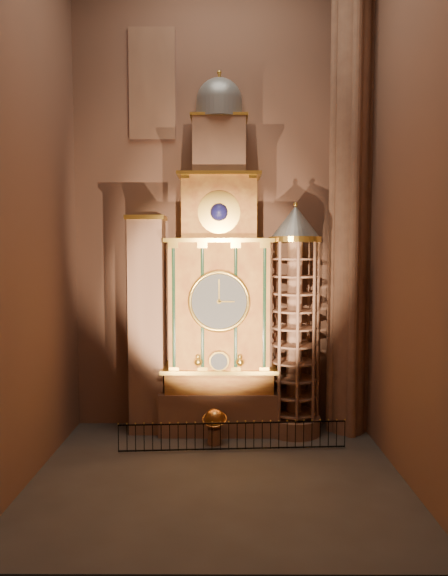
{
  "coord_description": "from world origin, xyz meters",
  "views": [
    {
      "loc": [
        0.29,
        -19.0,
        8.52
      ],
      "look_at": [
        0.22,
        3.0,
        6.98
      ],
      "focal_mm": 32.0,
      "sensor_mm": 36.0,
      "label": 1
    }
  ],
  "objects_px": {
    "celestial_globe": "(215,423)",
    "astronomical_clock": "(219,291)",
    "iron_railing": "(233,436)",
    "portrait_tower": "(147,324)",
    "stair_turret": "(294,322)"
  },
  "relations": [
    {
      "from": "stair_turret",
      "to": "iron_railing",
      "type": "bearing_deg",
      "value": -142.03
    },
    {
      "from": "portrait_tower",
      "to": "astronomical_clock",
      "type": "bearing_deg",
      "value": -0.29
    },
    {
      "from": "stair_turret",
      "to": "iron_railing",
      "type": "relative_size",
      "value": 1.11
    },
    {
      "from": "astronomical_clock",
      "to": "portrait_tower",
      "type": "height_order",
      "value": "astronomical_clock"
    },
    {
      "from": "celestial_globe",
      "to": "astronomical_clock",
      "type": "bearing_deg",
      "value": 83.56
    },
    {
      "from": "iron_railing",
      "to": "celestial_globe",
      "type": "bearing_deg",
      "value": 135.86
    },
    {
      "from": "stair_turret",
      "to": "iron_railing",
      "type": "distance_m",
      "value": 5.9
    },
    {
      "from": "celestial_globe",
      "to": "iron_railing",
      "type": "relative_size",
      "value": 0.16
    },
    {
      "from": "stair_turret",
      "to": "celestial_globe",
      "type": "relative_size",
      "value": 6.76
    },
    {
      "from": "portrait_tower",
      "to": "celestial_globe",
      "type": "bearing_deg",
      "value": -28.68
    },
    {
      "from": "astronomical_clock",
      "to": "stair_turret",
      "type": "bearing_deg",
      "value": -4.3
    },
    {
      "from": "portrait_tower",
      "to": "iron_railing",
      "type": "xyz_separation_m",
      "value": [
        4.01,
        -2.54,
        -4.51
      ]
    },
    {
      "from": "portrait_tower",
      "to": "iron_railing",
      "type": "bearing_deg",
      "value": -32.3
    },
    {
      "from": "stair_turret",
      "to": "celestial_globe",
      "type": "height_order",
      "value": "stair_turret"
    },
    {
      "from": "stair_turret",
      "to": "celestial_globe",
      "type": "distance_m",
      "value": 5.87
    }
  ]
}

